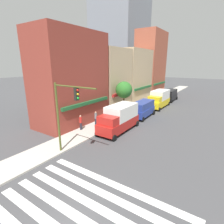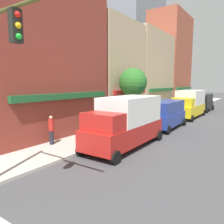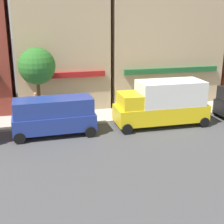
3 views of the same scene
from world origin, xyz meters
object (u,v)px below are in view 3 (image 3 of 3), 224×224
at_px(van_blue, 54,115).
at_px(pedestrian_orange_vest, 36,104).
at_px(street_tree, 37,66).
at_px(box_truck_yellow, 162,103).

height_order(van_blue, pedestrian_orange_vest, van_blue).
xyz_separation_m(van_blue, street_tree, (-0.77, 2.80, 2.62)).
distance_m(van_blue, pedestrian_orange_vest, 3.85).
distance_m(pedestrian_orange_vest, street_tree, 2.99).
bearing_deg(pedestrian_orange_vest, box_truck_yellow, 63.56).
bearing_deg(street_tree, van_blue, -74.57).
bearing_deg(street_tree, pedestrian_orange_vest, 104.58).
height_order(box_truck_yellow, pedestrian_orange_vest, box_truck_yellow).
height_order(van_blue, street_tree, street_tree).
relative_size(box_truck_yellow, street_tree, 1.24).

